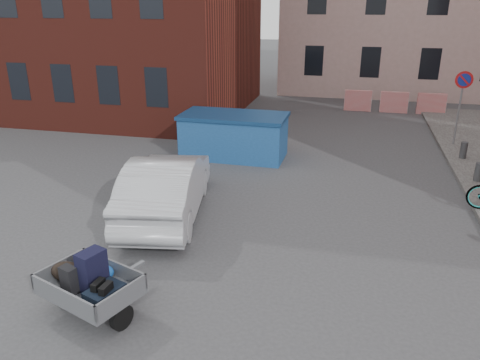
# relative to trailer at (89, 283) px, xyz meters

# --- Properties ---
(ground) EXTENTS (120.00, 120.00, 0.00)m
(ground) POSITION_rel_trailer_xyz_m (1.80, 2.55, -0.61)
(ground) COLOR #38383A
(ground) RESTS_ON ground
(far_building) EXTENTS (6.00, 6.00, 8.00)m
(far_building) POSITION_rel_trailer_xyz_m (-18.20, 24.55, 3.39)
(far_building) COLOR maroon
(far_building) RESTS_ON ground
(no_parking_sign) EXTENTS (0.60, 0.09, 2.65)m
(no_parking_sign) POSITION_rel_trailer_xyz_m (7.80, 12.03, 1.41)
(no_parking_sign) COLOR gray
(no_parking_sign) RESTS_ON sidewalk
(barriers) EXTENTS (4.70, 0.18, 1.00)m
(barriers) POSITION_rel_trailer_xyz_m (6.00, 17.55, -0.11)
(barriers) COLOR red
(barriers) RESTS_ON ground
(trailer) EXTENTS (1.88, 1.98, 1.20)m
(trailer) POSITION_rel_trailer_xyz_m (0.00, 0.00, 0.00)
(trailer) COLOR black
(trailer) RESTS_ON ground
(dumpster) EXTENTS (3.59, 1.89, 1.49)m
(dumpster) POSITION_rel_trailer_xyz_m (0.20, 9.05, 0.14)
(dumpster) COLOR #1E5193
(dumpster) RESTS_ON ground
(silver_car) EXTENTS (2.46, 4.87, 1.53)m
(silver_car) POSITION_rel_trailer_xyz_m (-0.26, 4.08, 0.16)
(silver_car) COLOR #B6B9BE
(silver_car) RESTS_ON ground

